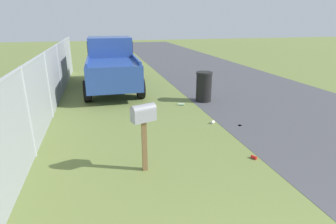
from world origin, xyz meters
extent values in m
cube|color=#47474C|center=(6.00, -4.19, 0.00)|extent=(60.00, 5.91, 0.01)
cube|color=brown|center=(4.01, 1.18, 0.51)|extent=(0.09, 0.09, 1.01)
cube|color=gray|center=(4.01, 1.18, 1.12)|extent=(0.33, 0.49, 0.22)
cylinder|color=gray|center=(4.01, 1.18, 1.23)|extent=(0.33, 0.49, 0.20)
cube|color=red|center=(4.12, 1.18, 1.19)|extent=(0.02, 0.04, 0.18)
cube|color=#284793|center=(10.82, 1.39, 0.88)|extent=(5.18, 1.95, 0.90)
cube|color=#284793|center=(11.44, 1.39, 1.71)|extent=(1.77, 1.76, 0.76)
cube|color=black|center=(11.44, 1.39, 1.71)|extent=(1.72, 1.80, 0.53)
cube|color=#284793|center=(9.69, 2.28, 1.39)|extent=(2.68, 0.11, 0.12)
cube|color=#284793|center=(9.67, 0.54, 1.39)|extent=(2.68, 0.11, 0.12)
cylinder|color=black|center=(12.53, 2.32, 0.38)|extent=(0.76, 0.27, 0.76)
cylinder|color=black|center=(12.51, 0.43, 0.38)|extent=(0.76, 0.27, 0.76)
cylinder|color=black|center=(9.13, 2.36, 0.38)|extent=(0.76, 0.27, 0.76)
cylinder|color=black|center=(9.11, 0.47, 0.38)|extent=(0.76, 0.27, 0.76)
cylinder|color=black|center=(8.15, -1.65, 0.49)|extent=(0.54, 0.54, 0.97)
cylinder|color=black|center=(8.15, -1.65, 1.01)|extent=(0.57, 0.57, 0.08)
cylinder|color=#9EA3A8|center=(5.13, 3.37, 0.96)|extent=(0.07, 0.07, 1.92)
cylinder|color=#9EA3A8|center=(7.68, 3.37, 0.96)|extent=(0.07, 0.07, 1.92)
cylinder|color=#9EA3A8|center=(10.23, 3.37, 0.96)|extent=(0.07, 0.07, 1.92)
cylinder|color=#9EA3A8|center=(12.77, 3.37, 0.96)|extent=(0.07, 0.07, 1.92)
cylinder|color=#9EA3A8|center=(15.32, 3.37, 0.96)|extent=(0.07, 0.07, 1.92)
cube|color=#9EA3A8|center=(7.68, 3.37, 1.89)|extent=(15.29, 0.04, 0.04)
cube|color=gray|center=(7.68, 3.37, 0.96)|extent=(15.29, 0.01, 1.92)
cylinder|color=white|center=(5.99, -1.09, 0.04)|extent=(0.12, 0.13, 0.08)
sphere|color=silver|center=(7.39, 0.68, 0.07)|extent=(0.14, 0.14, 0.14)
cylinder|color=red|center=(3.87, -1.11, 0.03)|extent=(0.14, 0.11, 0.07)
cube|color=silver|center=(5.66, -1.75, 0.00)|extent=(0.14, 0.15, 0.01)
cylinder|color=#B2D8BF|center=(7.85, -0.73, 0.04)|extent=(0.14, 0.23, 0.07)
camera|label=1|loc=(-0.59, 1.90, 2.76)|focal=28.92mm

